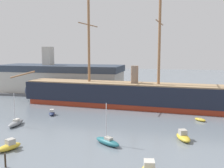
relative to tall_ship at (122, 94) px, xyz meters
The scene contains 11 objects.
tall_ship is the anchor object (origin of this frame).
motorboat_foreground_left 37.37m from the tall_ship, 106.85° to the right, with size 3.12×4.42×1.71m.
sailboat_near_centre 30.13m from the tall_ship, 83.15° to the right, with size 5.36×4.24×6.95m.
sailboat_mid_left 29.54m from the tall_ship, 127.01° to the right, with size 1.97×5.41×6.91m.
motorboat_mid_right 29.30m from the tall_ship, 57.26° to the right, with size 3.23×4.70×1.82m.
motorboat_alongside_bow 20.05m from the tall_ship, 137.31° to the right, with size 2.60×3.51×1.36m.
dinghy_alongside_stern 22.60m from the tall_ship, 28.35° to the right, with size 2.82×2.62×0.64m.
sailboat_far_left 29.10m from the tall_ship, 168.73° to the left, with size 5.13×3.93×6.61m.
sailboat_distant_centre 16.58m from the tall_ship, 83.59° to the left, with size 2.49×5.41×6.79m.
mooring_piling_nearest 41.98m from the tall_ship, 100.31° to the right, with size 0.24×0.24×1.88m, color #382B1E.
dockside_warehouse_left 30.91m from the tall_ship, 147.43° to the left, with size 47.46×17.94×16.72m.
Camera 1 is at (12.64, -21.23, 15.53)m, focal length 42.52 mm.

